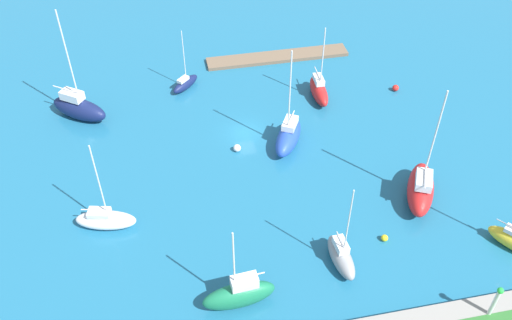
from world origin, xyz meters
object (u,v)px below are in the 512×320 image
object	(u,v)px
pier_dock	(278,57)
mooring_buoy_yellow	(385,238)
mooring_buoy_white	(237,148)
sailboat_red_far_south	(421,188)
sailboat_blue_near_pier	(288,136)
harbor_beacon	(496,299)
sailboat_navy_along_channel	(79,108)
mooring_buoy_red	(395,88)
sailboat_white_east_end	(106,219)
sailboat_navy_lone_north	(185,83)
sailboat_red_outer_mooring	(319,90)
sailboat_green_far_north	(239,294)
sailboat_gray_west_end	(341,256)

from	to	relation	value
pier_dock	mooring_buoy_yellow	world-z (taller)	mooring_buoy_yellow
mooring_buoy_white	sailboat_red_far_south	bearing A→B (deg)	146.66
sailboat_red_far_south	mooring_buoy_white	bearing A→B (deg)	82.57
pier_dock	sailboat_red_far_south	distance (m)	32.21
pier_dock	sailboat_blue_near_pier	size ratio (longest dim) A/B	1.57
harbor_beacon	sailboat_blue_near_pier	world-z (taller)	sailboat_blue_near_pier
sailboat_navy_along_channel	mooring_buoy_red	distance (m)	41.92
sailboat_white_east_end	mooring_buoy_yellow	size ratio (longest dim) A/B	15.49
harbor_beacon	sailboat_blue_near_pier	distance (m)	29.17
sailboat_navy_lone_north	mooring_buoy_white	size ratio (longest dim) A/B	9.66
sailboat_red_far_south	sailboat_red_outer_mooring	distance (m)	21.00
sailboat_red_far_south	sailboat_blue_near_pier	distance (m)	16.50
sailboat_navy_lone_north	mooring_buoy_yellow	bearing A→B (deg)	-106.10
pier_dock	sailboat_navy_along_channel	world-z (taller)	sailboat_navy_along_channel
sailboat_red_outer_mooring	mooring_buoy_yellow	xyz separation A→B (m)	(0.36, 25.00, -0.88)
pier_dock	sailboat_navy_along_channel	size ratio (longest dim) A/B	1.39
sailboat_green_far_north	sailboat_red_outer_mooring	size ratio (longest dim) A/B	0.94
sailboat_green_far_north	sailboat_red_far_south	bearing A→B (deg)	-161.12
pier_dock	sailboat_blue_near_pier	world-z (taller)	sailboat_blue_near_pier
sailboat_blue_near_pier	sailboat_navy_lone_north	xyz separation A→B (m)	(10.88, -14.38, -0.59)
pier_dock	mooring_buoy_white	world-z (taller)	mooring_buoy_white
sailboat_red_outer_mooring	mooring_buoy_white	size ratio (longest dim) A/B	11.80
sailboat_gray_west_end	mooring_buoy_yellow	world-z (taller)	sailboat_gray_west_end
sailboat_gray_west_end	mooring_buoy_red	size ratio (longest dim) A/B	11.75
sailboat_red_outer_mooring	sailboat_gray_west_end	bearing A→B (deg)	-10.13
sailboat_gray_west_end	sailboat_navy_lone_north	bearing A→B (deg)	-164.46
sailboat_white_east_end	sailboat_green_far_north	size ratio (longest dim) A/B	1.10
harbor_beacon	sailboat_navy_lone_north	world-z (taller)	sailboat_navy_lone_north
sailboat_navy_lone_north	mooring_buoy_white	distance (m)	14.99
sailboat_blue_near_pier	sailboat_green_far_north	bearing A→B (deg)	3.94
sailboat_white_east_end	sailboat_blue_near_pier	bearing A→B (deg)	35.76
pier_dock	sailboat_blue_near_pier	xyz separation A→B (m)	(3.22, 19.40, 1.16)
pier_dock	mooring_buoy_red	distance (m)	17.85
mooring_buoy_white	sailboat_blue_near_pier	bearing A→B (deg)	178.75
sailboat_white_east_end	sailboat_gray_west_end	bearing A→B (deg)	-9.42
mooring_buoy_white	mooring_buoy_yellow	bearing A→B (deg)	126.51
sailboat_blue_near_pier	sailboat_gray_west_end	bearing A→B (deg)	31.19
sailboat_gray_west_end	sailboat_navy_lone_north	xyz separation A→B (m)	(11.59, -32.59, -0.29)
sailboat_blue_near_pier	mooring_buoy_white	bearing A→B (deg)	-62.28
pier_dock	sailboat_white_east_end	world-z (taller)	sailboat_white_east_end
harbor_beacon	sailboat_navy_lone_north	distance (m)	46.88
sailboat_navy_along_channel	sailboat_navy_lone_north	distance (m)	14.41
sailboat_green_far_north	sailboat_red_outer_mooring	world-z (taller)	sailboat_red_outer_mooring
mooring_buoy_white	mooring_buoy_red	world-z (taller)	mooring_buoy_white
sailboat_blue_near_pier	mooring_buoy_white	world-z (taller)	sailboat_blue_near_pier
pier_dock	harbor_beacon	world-z (taller)	harbor_beacon
sailboat_navy_along_channel	sailboat_red_outer_mooring	xyz separation A→B (m)	(-31.08, 1.90, -0.34)
mooring_buoy_white	harbor_beacon	bearing A→B (deg)	123.35
sailboat_red_outer_mooring	mooring_buoy_red	bearing A→B (deg)	88.99
sailboat_navy_along_channel	sailboat_blue_near_pier	world-z (taller)	sailboat_navy_along_channel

